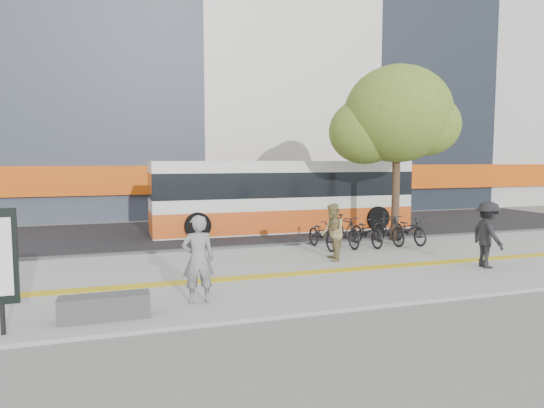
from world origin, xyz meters
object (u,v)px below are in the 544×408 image
object	(u,v)px
signboard	(0,259)
bus	(284,198)
seated_woman	(198,259)
pedestrian_tan	(332,232)
bench	(105,307)
pedestrian_dark	(488,234)
street_tree	(395,117)

from	to	relation	value
signboard	bus	size ratio (longest dim) A/B	0.20
seated_woman	pedestrian_tan	bearing A→B (deg)	-142.83
bench	seated_woman	size ratio (longest dim) A/B	0.89
seated_woman	pedestrian_dark	world-z (taller)	seated_woman
pedestrian_dark	bus	bearing A→B (deg)	27.05
street_tree	pedestrian_dark	bearing A→B (deg)	-90.28
bus	pedestrian_dark	world-z (taller)	bus
signboard	street_tree	size ratio (longest dim) A/B	0.35
signboard	seated_woman	size ratio (longest dim) A/B	1.22
bus	pedestrian_dark	bearing A→B (deg)	-71.03
bench	bus	bearing A→B (deg)	54.69
street_tree	bus	world-z (taller)	street_tree
bus	pedestrian_tan	world-z (taller)	bus
bus	pedestrian_tan	distance (m)	6.35
signboard	bus	bearing A→B (deg)	49.75
street_tree	seated_woman	bearing A→B (deg)	-145.27
bench	pedestrian_tan	xyz separation A→B (m)	(6.16, 3.41, 0.60)
street_tree	bench	bearing A→B (deg)	-148.38
pedestrian_tan	pedestrian_dark	distance (m)	4.17
bus	seated_woman	bearing A→B (deg)	-118.84
pedestrian_tan	pedestrian_dark	size ratio (longest dim) A/B	0.92
bench	seated_woman	bearing A→B (deg)	15.23
street_tree	seated_woman	xyz separation A→B (m)	(-7.98, -5.53, -3.53)
seated_woman	pedestrian_tan	world-z (taller)	seated_woman
signboard	seated_woman	bearing A→B (deg)	13.17
bench	pedestrian_tan	distance (m)	7.07
signboard	pedestrian_tan	distance (m)	8.61
signboard	bench	bearing A→B (deg)	10.81
pedestrian_tan	bench	bearing A→B (deg)	-47.75
seated_woman	signboard	bearing A→B (deg)	16.50
seated_woman	pedestrian_dark	xyz separation A→B (m)	(7.96, 0.81, -0.00)
pedestrian_tan	pedestrian_dark	bearing A→B (deg)	72.90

